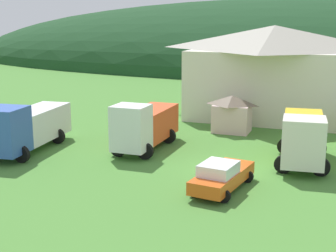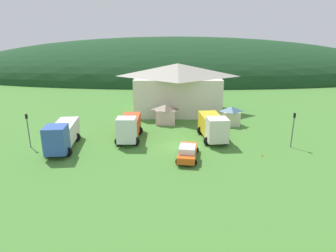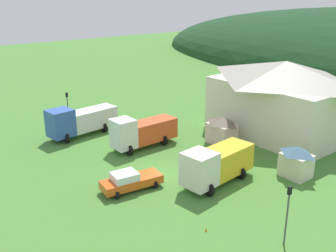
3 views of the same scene
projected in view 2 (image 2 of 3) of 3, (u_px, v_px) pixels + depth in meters
ground_plane at (179, 147)px, 35.72m from camera, size 200.00×200.00×0.00m
forested_hill_backdrop at (175, 75)px, 102.68m from camera, size 152.79×60.00×25.81m
depot_building at (178, 87)px, 51.55m from camera, size 15.38×11.69×8.45m
play_shed_cream at (231, 116)px, 44.12m from camera, size 2.66×2.20×2.91m
play_shed_pink at (165, 114)px, 44.87m from camera, size 3.14×2.33×3.03m
box_truck_blue at (62, 135)px, 34.62m from camera, size 3.68×8.53×3.55m
heavy_rig_white at (129, 127)px, 37.78m from camera, size 3.13×7.38×3.55m
heavy_rig_striped at (213, 126)px, 37.85m from camera, size 3.69×7.43×3.44m
service_pickup_orange at (188, 152)px, 32.02m from camera, size 2.73×5.37×1.66m
traffic_light_west at (28, 127)px, 34.97m from camera, size 0.20×0.32×4.14m
traffic_light_east at (293, 127)px, 34.92m from camera, size 0.20×0.32×4.26m
traffic_cone_near_pickup at (262, 157)px, 32.89m from camera, size 0.36×0.36×0.54m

